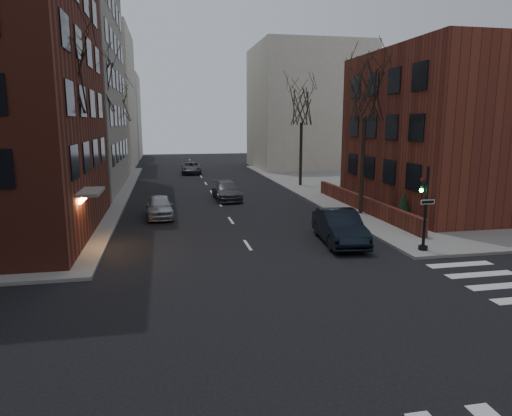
{
  "coord_description": "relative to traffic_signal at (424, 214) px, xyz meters",
  "views": [
    {
      "loc": [
        -3.97,
        -10.11,
        6.19
      ],
      "look_at": [
        0.35,
        11.54,
        2.0
      ],
      "focal_mm": 32.0,
      "sensor_mm": 36.0,
      "label": 1
    }
  ],
  "objects": [
    {
      "name": "building_right_brick",
      "position": [
        8.56,
        10.01,
        3.59
      ],
      "size": [
        12.0,
        14.0,
        11.0
      ],
      "primitive_type": "cube",
      "color": "maroon",
      "rests_on": "ground"
    },
    {
      "name": "ground",
      "position": [
        -7.94,
        -8.99,
        -1.91
      ],
      "size": [
        160.0,
        160.0,
        0.0
      ],
      "primitive_type": "plane",
      "color": "black",
      "rests_on": "ground"
    },
    {
      "name": "car_lane_silver",
      "position": [
        -12.37,
        10.86,
        -1.19
      ],
      "size": [
        1.86,
        4.3,
        1.45
      ],
      "primitive_type": "imported",
      "rotation": [
        0.0,
        0.0,
        0.04
      ],
      "color": "#A7A7AC",
      "rests_on": "ground"
    },
    {
      "name": "car_lane_gray",
      "position": [
        -7.14,
        16.94,
        -1.18
      ],
      "size": [
        2.08,
        5.01,
        1.45
      ],
      "primitive_type": "imported",
      "rotation": [
        0.0,
        0.0,
        0.01
      ],
      "color": "#444449",
      "rests_on": "ground"
    },
    {
      "name": "sidewalk_far_right",
      "position": [
        21.06,
        21.01,
        -1.83
      ],
      "size": [
        44.0,
        44.0,
        0.15
      ],
      "primitive_type": "cube",
      "color": "gray",
      "rests_on": "ground"
    },
    {
      "name": "parked_sedan",
      "position": [
        -3.21,
        2.48,
        -1.05
      ],
      "size": [
        2.32,
        5.36,
        1.71
      ],
      "primitive_type": "imported",
      "rotation": [
        0.0,
        0.0,
        -0.1
      ],
      "color": "black",
      "rests_on": "ground"
    },
    {
      "name": "building_distant_la",
      "position": [
        -22.94,
        46.01,
        7.09
      ],
      "size": [
        14.0,
        16.0,
        18.0
      ],
      "primitive_type": "cube",
      "color": "beige",
      "rests_on": "ground"
    },
    {
      "name": "low_wall_right",
      "position": [
        1.36,
        10.01,
        -1.26
      ],
      "size": [
        0.35,
        16.0,
        1.0
      ],
      "primitive_type": "cube",
      "color": "maroon",
      "rests_on": "sidewalk_far_right"
    },
    {
      "name": "building_distant_ra",
      "position": [
        7.06,
        41.01,
        6.09
      ],
      "size": [
        14.0,
        14.0,
        16.0
      ],
      "primitive_type": "cube",
      "color": "beige",
      "rests_on": "ground"
    },
    {
      "name": "tree_left_c",
      "position": [
        -16.74,
        31.01,
        6.12
      ],
      "size": [
        3.96,
        3.96,
        9.72
      ],
      "color": "#2D231C",
      "rests_on": "sidewalk_far_left"
    },
    {
      "name": "tree_left_b",
      "position": [
        -16.74,
        17.01,
        7.0
      ],
      "size": [
        4.4,
        4.4,
        10.8
      ],
      "color": "#2D231C",
      "rests_on": "sidewalk_far_left"
    },
    {
      "name": "streetlamp_near",
      "position": [
        -16.14,
        13.01,
        2.33
      ],
      "size": [
        0.36,
        0.36,
        6.28
      ],
      "color": "black",
      "rests_on": "sidewalk_far_left"
    },
    {
      "name": "car_lane_far",
      "position": [
        -8.84,
        36.29,
        -1.22
      ],
      "size": [
        2.52,
        5.05,
        1.37
      ],
      "primitive_type": "imported",
      "rotation": [
        0.0,
        0.0,
        -0.05
      ],
      "color": "#414147",
      "rests_on": "ground"
    },
    {
      "name": "tree_right_b",
      "position": [
        0.86,
        23.01,
        5.68
      ],
      "size": [
        3.74,
        3.74,
        9.18
      ],
      "color": "#2D231C",
      "rests_on": "sidewalk_far_right"
    },
    {
      "name": "building_distant_lb",
      "position": [
        -20.94,
        63.01,
        5.09
      ],
      "size": [
        10.0,
        12.0,
        14.0
      ],
      "primitive_type": "cube",
      "color": "beige",
      "rests_on": "ground"
    },
    {
      "name": "sandwich_board",
      "position": [
        1.57,
        9.0,
        -1.32
      ],
      "size": [
        0.55,
        0.65,
        0.88
      ],
      "primitive_type": "cube",
      "rotation": [
        0.0,
        0.0,
        -0.33
      ],
      "color": "silver",
      "rests_on": "sidewalk_far_right"
    },
    {
      "name": "tree_right_a",
      "position": [
        0.86,
        9.01,
        6.12
      ],
      "size": [
        3.96,
        3.96,
        9.72
      ],
      "color": "#2D231C",
      "rests_on": "sidewalk_far_right"
    },
    {
      "name": "tree_left_a",
      "position": [
        -16.74,
        5.01,
        6.56
      ],
      "size": [
        4.18,
        4.18,
        10.26
      ],
      "color": "#2D231C",
      "rests_on": "sidewalk_far_left"
    },
    {
      "name": "building_left_tan",
      "position": [
        -24.94,
        25.01,
        12.09
      ],
      "size": [
        18.0,
        18.0,
        28.0
      ],
      "primitive_type": "cube",
      "color": "#A09584",
      "rests_on": "ground"
    },
    {
      "name": "evergreen_shrub",
      "position": [
        2.11,
        5.63,
        -0.79
      ],
      "size": [
        1.16,
        1.16,
        1.94
      ],
      "primitive_type": "cone",
      "rotation": [
        0.0,
        0.0,
        0.0
      ],
      "color": "black",
      "rests_on": "sidewalk_far_right"
    },
    {
      "name": "traffic_signal",
      "position": [
        0.0,
        0.0,
        0.0
      ],
      "size": [
        0.76,
        0.44,
        4.0
      ],
      "color": "black",
      "rests_on": "sidewalk_far_right"
    },
    {
      "name": "streetlamp_far",
      "position": [
        -16.14,
        33.01,
        2.33
      ],
      "size": [
        0.36,
        0.36,
        6.28
      ],
      "color": "black",
      "rests_on": "sidewalk_far_left"
    }
  ]
}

